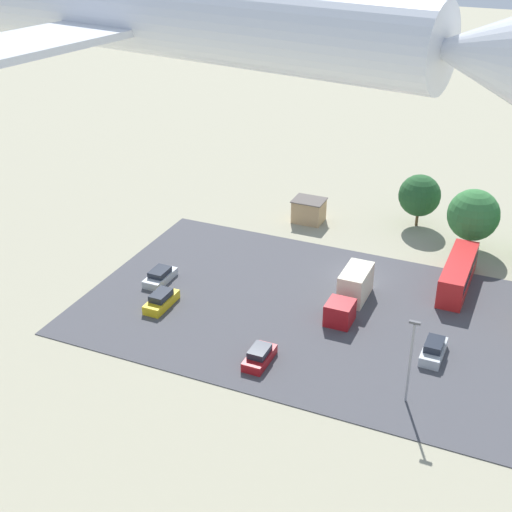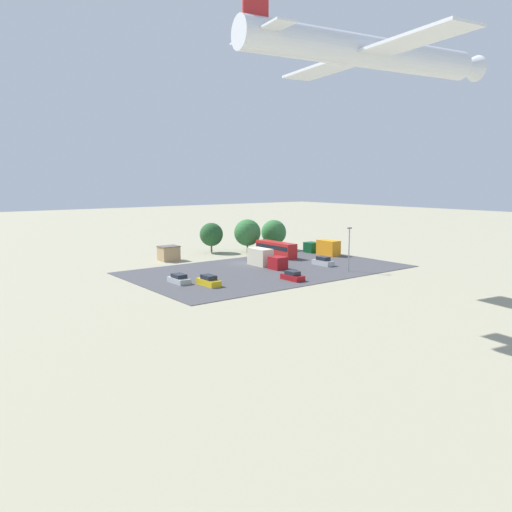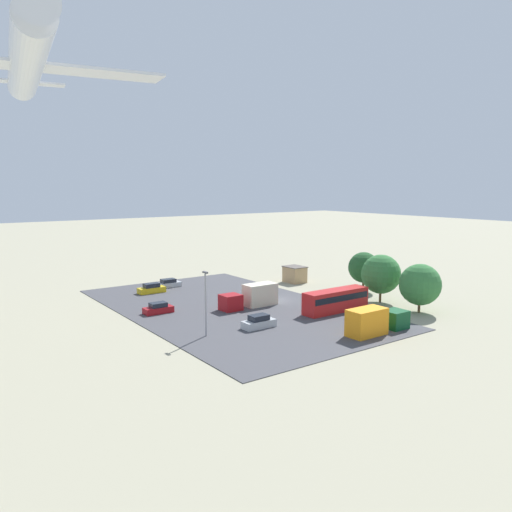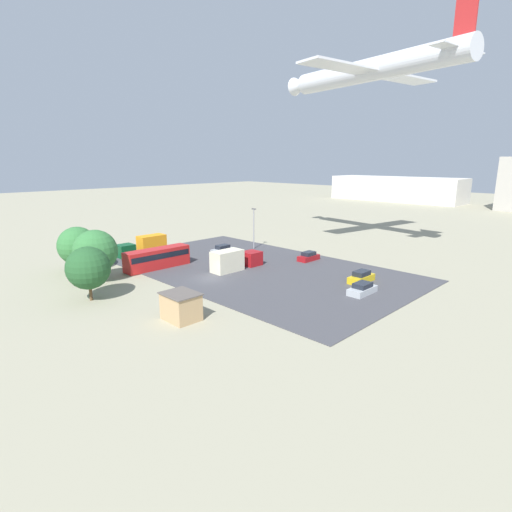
{
  "view_description": "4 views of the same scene",
  "coord_description": "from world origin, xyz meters",
  "views": [
    {
      "loc": [
        -17.49,
        66.18,
        37.83
      ],
      "look_at": [
        2.33,
        21.1,
        12.05
      ],
      "focal_mm": 50.0,
      "sensor_mm": 36.0,
      "label": 1
    },
    {
      "loc": [
        55.3,
        77.27,
        15.94
      ],
      "look_at": [
        4.92,
        11.48,
        3.29
      ],
      "focal_mm": 35.0,
      "sensor_mm": 36.0,
      "label": 2
    },
    {
      "loc": [
        -59.52,
        47.06,
        17.62
      ],
      "look_at": [
        -1.62,
        5.33,
        7.51
      ],
      "focal_mm": 35.0,
      "sensor_mm": 36.0,
      "label": 3
    },
    {
      "loc": [
        43.03,
        -33.8,
        16.42
      ],
      "look_at": [
        1.17,
        8.02,
        2.3
      ],
      "focal_mm": 28.0,
      "sensor_mm": 36.0,
      "label": 4
    }
  ],
  "objects": [
    {
      "name": "ground_plane",
      "position": [
        0.0,
        0.0,
        0.0
      ],
      "size": [
        400.0,
        400.0,
        0.0
      ],
      "primitive_type": "plane",
      "color": "gray"
    },
    {
      "name": "parking_lot_surface",
      "position": [
        0.0,
        8.78,
        0.04
      ],
      "size": [
        48.63,
        28.71,
        0.08
      ],
      "color": "#424247",
      "rests_on": "ground"
    },
    {
      "name": "shed_building",
      "position": [
        9.36,
        -11.35,
        1.49
      ],
      "size": [
        3.91,
        3.21,
        2.95
      ],
      "color": "tan",
      "rests_on": "ground"
    },
    {
      "name": "bus",
      "position": [
        -10.65,
        -1.97,
        1.74
      ],
      "size": [
        2.57,
        10.5,
        3.09
      ],
      "color": "red",
      "rests_on": "ground"
    },
    {
      "name": "parked_car_0",
      "position": [
        3.06,
        18.67,
        0.7
      ],
      "size": [
        1.83,
        4.03,
        1.49
      ],
      "rotation": [
        0.0,
        0.0,
        3.14
      ],
      "color": "maroon",
      "rests_on": "ground"
    },
    {
      "name": "parked_car_1",
      "position": [
        -10.89,
        11.58,
        0.76
      ],
      "size": [
        1.81,
        4.27,
        1.63
      ],
      "color": "#ADB2B7",
      "rests_on": "ground"
    },
    {
      "name": "parked_car_2",
      "position": [
        18.57,
        9.61,
        0.67
      ],
      "size": [
        1.96,
        4.3,
        1.43
      ],
      "color": "#ADB2B7",
      "rests_on": "ground"
    },
    {
      "name": "parked_car_3",
      "position": [
        15.86,
        13.95,
        0.75
      ],
      "size": [
        1.8,
        4.44,
        1.6
      ],
      "color": "gold",
      "rests_on": "ground"
    },
    {
      "name": "parked_truck_0",
      "position": [
        -1.45,
        5.92,
        1.55
      ],
      "size": [
        2.53,
        8.96,
        3.21
      ],
      "color": "maroon",
      "rests_on": "ground"
    },
    {
      "name": "parked_truck_1",
      "position": [
        -20.9,
        1.68,
        1.54
      ],
      "size": [
        2.54,
        8.95,
        3.2
      ],
      "rotation": [
        0.0,
        0.0,
        3.14
      ],
      "color": "#0C4723",
      "rests_on": "ground"
    },
    {
      "name": "tree_near_shed",
      "position": [
        -3.4,
        -15.61,
        4.05
      ],
      "size": [
        5.15,
        5.15,
        6.63
      ],
      "color": "brown",
      "rests_on": "ground"
    },
    {
      "name": "tree_apron_mid",
      "position": [
        -10.39,
        -11.66,
        4.34
      ],
      "size": [
        5.94,
        5.94,
        7.32
      ],
      "color": "brown",
      "rests_on": "ground"
    },
    {
      "name": "tree_apron_far",
      "position": [
        -17.67,
        -11.27,
        3.96
      ],
      "size": [
        5.79,
        5.79,
        6.86
      ],
      "color": "brown",
      "rests_on": "ground"
    },
    {
      "name": "light_pole_lot_centre",
      "position": [
        -10.07,
        18.66,
        4.35
      ],
      "size": [
        0.9,
        0.28,
        7.69
      ],
      "color": "gray",
      "rests_on": "ground"
    },
    {
      "name": "horizon_parking_garage",
      "position": [
        -35.61,
        128.46,
        4.94
      ],
      "size": [
        53.84,
        16.01,
        9.89
      ],
      "color": "silver",
      "rests_on": "ground"
    },
    {
      "name": "airplane",
      "position": [
        3.28,
        33.63,
        31.88
      ],
      "size": [
        38.46,
        31.92,
        9.15
      ],
      "rotation": [
        0.0,
        0.0,
        1.41
      ],
      "color": "silver"
    }
  ]
}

